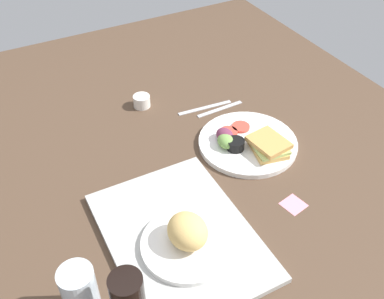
% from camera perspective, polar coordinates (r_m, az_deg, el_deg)
% --- Properties ---
extents(ground_plane, '(1.90, 1.50, 0.03)m').
position_cam_1_polar(ground_plane, '(1.29, 1.60, -1.95)').
color(ground_plane, '#4C3828').
extents(serving_tray, '(0.45, 0.33, 0.02)m').
position_cam_1_polar(serving_tray, '(1.08, -1.64, -11.07)').
color(serving_tray, '#B2B2AD').
rests_on(serving_tray, ground_plane).
extents(bread_plate_near, '(0.22, 0.22, 0.09)m').
position_cam_1_polar(bread_plate_near, '(1.03, -0.59, -11.32)').
color(bread_plate_near, white).
rests_on(bread_plate_near, serving_tray).
extents(plate_with_salad, '(0.30, 0.30, 0.05)m').
position_cam_1_polar(plate_with_salad, '(1.32, 7.34, 0.84)').
color(plate_with_salad, white).
rests_on(plate_with_salad, ground_plane).
extents(drinking_glass, '(0.07, 0.07, 0.14)m').
position_cam_1_polar(drinking_glass, '(0.95, -14.26, -17.50)').
color(drinking_glass, silver).
rests_on(drinking_glass, ground_plane).
extents(espresso_cup, '(0.06, 0.06, 0.04)m').
position_cam_1_polar(espresso_cup, '(1.49, -6.52, 6.23)').
color(espresso_cup, silver).
rests_on(espresso_cup, ground_plane).
extents(fork, '(0.02, 0.17, 0.01)m').
position_cam_1_polar(fork, '(1.48, 3.62, 5.27)').
color(fork, '#B7B7BC').
rests_on(fork, ground_plane).
extents(knife, '(0.03, 0.19, 0.01)m').
position_cam_1_polar(knife, '(1.48, 1.69, 5.45)').
color(knife, '#B7B7BC').
rests_on(knife, ground_plane).
extents(sticky_note, '(0.07, 0.07, 0.00)m').
position_cam_1_polar(sticky_note, '(1.19, 13.00, -6.95)').
color(sticky_note, pink).
rests_on(sticky_note, ground_plane).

